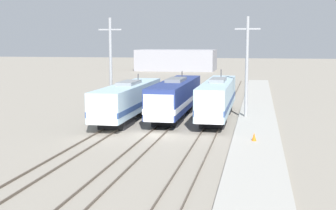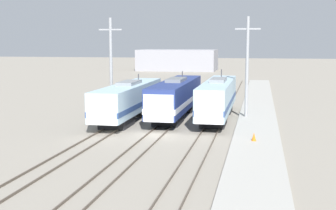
{
  "view_description": "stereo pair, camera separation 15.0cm",
  "coord_description": "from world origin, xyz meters",
  "px_view_note": "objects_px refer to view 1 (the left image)",
  "views": [
    {
      "loc": [
        8.97,
        -40.51,
        8.32
      ],
      "look_at": [
        0.8,
        1.5,
        2.51
      ],
      "focal_mm": 50.0,
      "sensor_mm": 36.0,
      "label": 1
    },
    {
      "loc": [
        9.12,
        -40.49,
        8.32
      ],
      "look_at": [
        0.8,
        1.5,
        2.51
      ],
      "focal_mm": 50.0,
      "sensor_mm": 36.0,
      "label": 2
    }
  ],
  "objects_px": {
    "catenary_tower_left": "(111,65)",
    "locomotive_far_left": "(128,100)",
    "locomotive_far_right": "(217,98)",
    "catenary_tower_right": "(247,66)",
    "traffic_cone": "(254,137)",
    "locomotive_center": "(175,98)"
  },
  "relations": [
    {
      "from": "catenary_tower_left",
      "to": "traffic_cone",
      "type": "height_order",
      "value": "catenary_tower_left"
    },
    {
      "from": "locomotive_center",
      "to": "traffic_cone",
      "type": "bearing_deg",
      "value": -54.16
    },
    {
      "from": "locomotive_far_left",
      "to": "locomotive_center",
      "type": "bearing_deg",
      "value": 30.34
    },
    {
      "from": "locomotive_far_left",
      "to": "locomotive_far_right",
      "type": "distance_m",
      "value": 9.63
    },
    {
      "from": "locomotive_center",
      "to": "locomotive_far_right",
      "type": "relative_size",
      "value": 0.99
    },
    {
      "from": "locomotive_far_left",
      "to": "locomotive_far_right",
      "type": "height_order",
      "value": "locomotive_far_right"
    },
    {
      "from": "locomotive_far_right",
      "to": "catenary_tower_right",
      "type": "height_order",
      "value": "catenary_tower_right"
    },
    {
      "from": "locomotive_far_right",
      "to": "catenary_tower_left",
      "type": "height_order",
      "value": "catenary_tower_left"
    },
    {
      "from": "locomotive_center",
      "to": "catenary_tower_right",
      "type": "xyz_separation_m",
      "value": [
        7.69,
        0.55,
        3.48
      ]
    },
    {
      "from": "locomotive_far_right",
      "to": "catenary_tower_right",
      "type": "xyz_separation_m",
      "value": [
        3.04,
        0.72,
        3.45
      ]
    },
    {
      "from": "locomotive_far_left",
      "to": "locomotive_far_right",
      "type": "bearing_deg",
      "value": 15.31
    },
    {
      "from": "locomotive_center",
      "to": "locomotive_far_right",
      "type": "bearing_deg",
      "value": -2.15
    },
    {
      "from": "locomotive_center",
      "to": "traffic_cone",
      "type": "height_order",
      "value": "locomotive_center"
    },
    {
      "from": "locomotive_far_left",
      "to": "catenary_tower_left",
      "type": "height_order",
      "value": "catenary_tower_left"
    },
    {
      "from": "locomotive_center",
      "to": "catenary_tower_right",
      "type": "height_order",
      "value": "catenary_tower_right"
    },
    {
      "from": "locomotive_center",
      "to": "catenary_tower_right",
      "type": "distance_m",
      "value": 8.46
    },
    {
      "from": "locomotive_far_left",
      "to": "traffic_cone",
      "type": "relative_size",
      "value": 26.33
    },
    {
      "from": "locomotive_far_right",
      "to": "catenary_tower_left",
      "type": "xyz_separation_m",
      "value": [
        -12.17,
        0.72,
        3.45
      ]
    },
    {
      "from": "catenary_tower_left",
      "to": "locomotive_far_left",
      "type": "bearing_deg",
      "value": -48.52
    },
    {
      "from": "locomotive_far_right",
      "to": "catenary_tower_left",
      "type": "relative_size",
      "value": 1.7
    },
    {
      "from": "catenary_tower_left",
      "to": "catenary_tower_right",
      "type": "bearing_deg",
      "value": 0.0
    },
    {
      "from": "catenary_tower_left",
      "to": "traffic_cone",
      "type": "relative_size",
      "value": 16.01
    }
  ]
}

